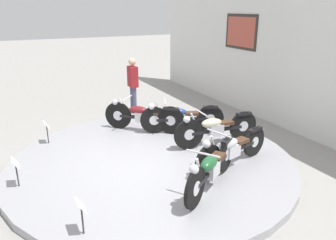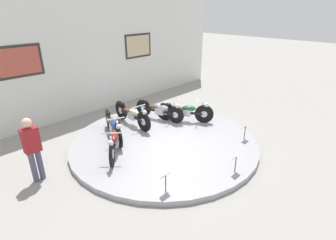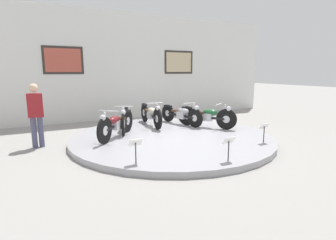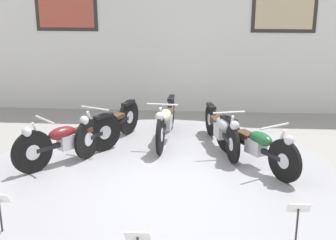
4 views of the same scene
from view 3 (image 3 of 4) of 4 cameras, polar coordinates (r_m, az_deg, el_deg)
The scene contains 12 objects.
ground_plane at distance 7.55m, azimuth 0.85°, elevation -4.34°, with size 60.00×60.00×0.00m, color gray.
display_platform at distance 7.53m, azimuth 0.85°, elevation -3.82°, with size 5.64×5.64×0.14m, color #99999E.
back_wall at distance 11.04m, azimuth -9.09°, elevation 11.38°, with size 14.00×0.22×4.25m.
motorcycle_maroon at distance 7.26m, azimuth -11.23°, elevation -0.73°, with size 1.41×1.53×0.82m.
motorcycle_blue at distance 8.14m, azimuth -9.32°, elevation 0.49°, with size 0.81×1.89×0.81m.
motorcycle_cream at distance 8.77m, azimuth -3.73°, elevation 1.36°, with size 0.54×2.02×0.81m.
motorcycle_silver at distance 8.93m, azimuth 2.99°, elevation 1.38°, with size 0.63×1.92×0.78m.
motorcycle_green at distance 8.55m, azimuth 8.53°, elevation 0.96°, with size 1.18×1.68×0.80m.
info_placard_front_left at distance 5.18m, azimuth -7.08°, elevation -5.55°, with size 0.26×0.11×0.51m.
info_placard_front_centre at distance 5.43m, azimuth 13.09°, elevation -5.01°, with size 0.26×0.11×0.51m.
info_placard_front_right at distance 7.09m, azimuth 20.23°, elevation -1.75°, with size 0.26×0.11×0.51m.
visitor_standing at distance 7.44m, azimuth -26.86°, elevation 1.57°, with size 0.36×0.22×1.64m.
Camera 3 is at (-3.39, -6.46, 1.94)m, focal length 28.00 mm.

